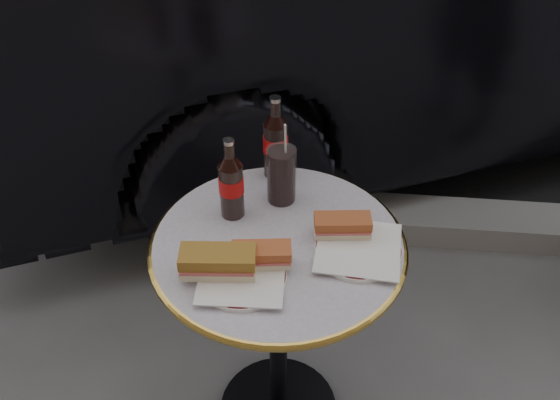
# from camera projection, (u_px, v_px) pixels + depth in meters

# --- Properties ---
(curb) EXTENTS (40.00, 0.20, 0.12)m
(curb) POSITION_uv_depth(u_px,v_px,m) (300.00, 213.00, 2.62)
(curb) COLOR gray
(curb) RESTS_ON ground
(bistro_table) EXTENTS (0.62, 0.62, 0.73)m
(bistro_table) POSITION_uv_depth(u_px,v_px,m) (278.00, 338.00, 1.73)
(bistro_table) COLOR #BAB2C4
(bistro_table) RESTS_ON ground
(plate_left) EXTENTS (0.23, 0.23, 0.01)m
(plate_left) POSITION_uv_depth(u_px,v_px,m) (242.00, 277.00, 1.40)
(plate_left) COLOR white
(plate_left) RESTS_ON bistro_table
(plate_right) EXTENTS (0.25, 0.25, 0.01)m
(plate_right) POSITION_uv_depth(u_px,v_px,m) (358.00, 250.00, 1.46)
(plate_right) COLOR white
(plate_right) RESTS_ON bistro_table
(sandwich_left_a) EXTENTS (0.17, 0.09, 0.06)m
(sandwich_left_a) POSITION_uv_depth(u_px,v_px,m) (218.00, 263.00, 1.38)
(sandwich_left_a) COLOR olive
(sandwich_left_a) RESTS_ON plate_left
(sandwich_left_b) EXTENTS (0.14, 0.08, 0.05)m
(sandwich_left_b) POSITION_uv_depth(u_px,v_px,m) (261.00, 256.00, 1.41)
(sandwich_left_b) COLOR #B4552D
(sandwich_left_b) RESTS_ON plate_left
(sandwich_right) EXTENTS (0.14, 0.08, 0.05)m
(sandwich_right) POSITION_uv_depth(u_px,v_px,m) (342.00, 226.00, 1.48)
(sandwich_right) COLOR #A55029
(sandwich_right) RESTS_ON plate_right
(cola_bottle_left) EXTENTS (0.07, 0.07, 0.22)m
(cola_bottle_left) POSITION_uv_depth(u_px,v_px,m) (231.00, 178.00, 1.50)
(cola_bottle_left) COLOR black
(cola_bottle_left) RESTS_ON bistro_table
(cola_bottle_right) EXTENTS (0.08, 0.08, 0.24)m
(cola_bottle_right) POSITION_uv_depth(u_px,v_px,m) (276.00, 137.00, 1.63)
(cola_bottle_right) COLOR black
(cola_bottle_right) RESTS_ON bistro_table
(cola_glass) EXTENTS (0.08, 0.08, 0.15)m
(cola_glass) POSITION_uv_depth(u_px,v_px,m) (281.00, 175.00, 1.57)
(cola_glass) COLOR black
(cola_glass) RESTS_ON bistro_table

